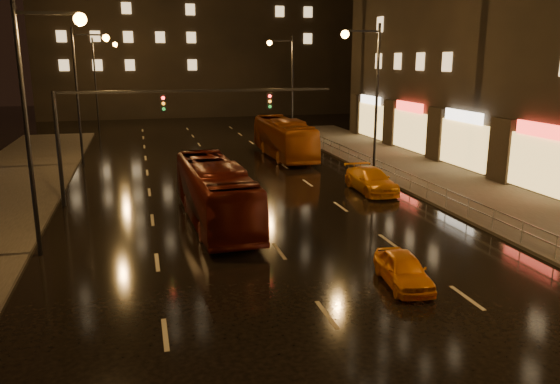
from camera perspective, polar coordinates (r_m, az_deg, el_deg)
The scene contains 8 objects.
ground at distance 32.32m, azimuth -4.52°, elevation -0.31°, with size 140.00×140.00×0.00m, color black.
sidewalk_right at distance 32.97m, azimuth 20.93°, elevation -0.78°, with size 7.00×70.00×0.15m, color #38332D.
traffic_signal at distance 31.04m, azimuth -14.00°, elevation 7.62°, with size 15.31×0.32×6.20m.
railing_right at distance 33.55m, azimuth 13.50°, elevation 1.44°, with size 0.05×56.00×1.00m.
bus_red at distance 26.76m, azimuth -6.78°, elevation -0.06°, with size 2.50×10.70×2.98m, color #4E120B.
bus_curb at distance 44.55m, azimuth 0.41°, elevation 5.67°, with size 2.61×11.14×3.10m, color #8B3D0D.
taxi_near at distance 20.00m, azimuth 12.76°, elevation -7.90°, with size 1.37×3.41×1.16m, color orange.
taxi_far at distance 33.33m, azimuth 9.50°, elevation 1.23°, with size 1.98×4.88×1.42m, color orange.
Camera 1 is at (-5.39, -10.88, 7.86)m, focal length 35.00 mm.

